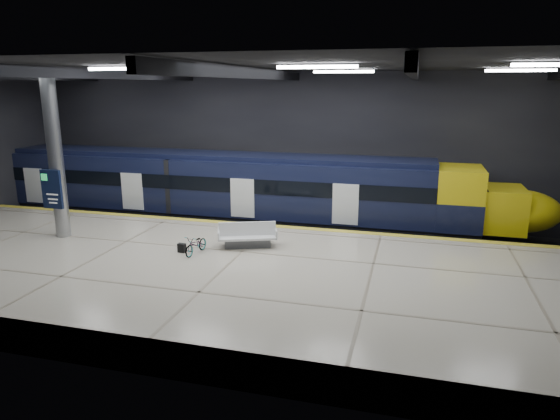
% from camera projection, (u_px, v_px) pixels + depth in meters
% --- Properties ---
extents(ground, '(30.00, 30.00, 0.00)m').
position_uv_depth(ground, '(251.00, 269.00, 20.37)').
color(ground, black).
rests_on(ground, ground).
extents(room_shell, '(30.10, 16.10, 8.05)m').
position_uv_depth(room_shell, '(248.00, 128.00, 18.98)').
color(room_shell, black).
rests_on(room_shell, ground).
extents(platform, '(30.00, 11.00, 1.10)m').
position_uv_depth(platform, '(228.00, 279.00, 17.89)').
color(platform, beige).
rests_on(platform, ground).
extents(safety_strip, '(30.00, 0.40, 0.01)m').
position_uv_depth(safety_strip, '(269.00, 226.00, 22.67)').
color(safety_strip, yellow).
rests_on(safety_strip, platform).
extents(rails, '(30.00, 1.52, 0.16)m').
position_uv_depth(rails, '(285.00, 231.00, 25.50)').
color(rails, gray).
rests_on(rails, ground).
extents(train, '(29.40, 2.84, 3.79)m').
position_uv_depth(train, '(229.00, 190.00, 25.76)').
color(train, black).
rests_on(train, ground).
extents(bench, '(2.49, 1.71, 1.02)m').
position_uv_depth(bench, '(247.00, 238.00, 19.66)').
color(bench, '#595B60').
rests_on(bench, platform).
extents(bicycle, '(0.67, 1.45, 0.73)m').
position_uv_depth(bicycle, '(196.00, 244.00, 18.85)').
color(bicycle, '#99999E').
rests_on(bicycle, platform).
extents(pannier_bag, '(0.32, 0.22, 0.35)m').
position_uv_depth(pannier_bag, '(182.00, 248.00, 19.05)').
color(pannier_bag, black).
rests_on(pannier_bag, platform).
extents(info_column, '(0.90, 0.78, 6.90)m').
position_uv_depth(info_column, '(55.00, 157.00, 20.35)').
color(info_column, '#9EA0A5').
rests_on(info_column, platform).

